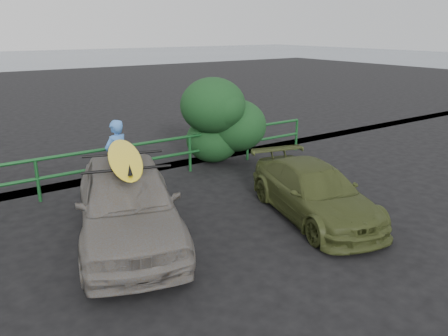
{
  "coord_description": "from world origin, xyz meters",
  "views": [
    {
      "loc": [
        -2.75,
        -5.15,
        3.82
      ],
      "look_at": [
        1.95,
        1.77,
        1.14
      ],
      "focal_mm": 35.0,
      "sensor_mm": 36.0,
      "label": 1
    }
  ],
  "objects_px": {
    "man": "(117,157)",
    "guardrail": "(82,172)",
    "sedan": "(128,201)",
    "olive_vehicle": "(314,192)",
    "surfboard": "(125,158)"
  },
  "relations": [
    {
      "from": "man",
      "to": "guardrail",
      "type": "bearing_deg",
      "value": -50.87
    },
    {
      "from": "sedan",
      "to": "olive_vehicle",
      "type": "relative_size",
      "value": 1.17
    },
    {
      "from": "guardrail",
      "to": "sedan",
      "type": "relative_size",
      "value": 3.14
    },
    {
      "from": "guardrail",
      "to": "olive_vehicle",
      "type": "distance_m",
      "value": 5.5
    },
    {
      "from": "guardrail",
      "to": "sedan",
      "type": "distance_m",
      "value": 2.94
    },
    {
      "from": "guardrail",
      "to": "surfboard",
      "type": "bearing_deg",
      "value": -90.17
    },
    {
      "from": "guardrail",
      "to": "olive_vehicle",
      "type": "xyz_separation_m",
      "value": [
        3.63,
        -4.13,
        0.03
      ]
    },
    {
      "from": "sedan",
      "to": "olive_vehicle",
      "type": "bearing_deg",
      "value": -0.83
    },
    {
      "from": "sedan",
      "to": "man",
      "type": "distance_m",
      "value": 2.6
    },
    {
      "from": "man",
      "to": "surfboard",
      "type": "bearing_deg",
      "value": 53.0
    },
    {
      "from": "man",
      "to": "surfboard",
      "type": "relative_size",
      "value": 0.64
    },
    {
      "from": "guardrail",
      "to": "man",
      "type": "xyz_separation_m",
      "value": [
        0.75,
        -0.45,
        0.38
      ]
    },
    {
      "from": "sedan",
      "to": "surfboard",
      "type": "bearing_deg",
      "value": -162.53
    },
    {
      "from": "guardrail",
      "to": "olive_vehicle",
      "type": "bearing_deg",
      "value": -48.73
    },
    {
      "from": "man",
      "to": "olive_vehicle",
      "type": "bearing_deg",
      "value": 107.96
    }
  ]
}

